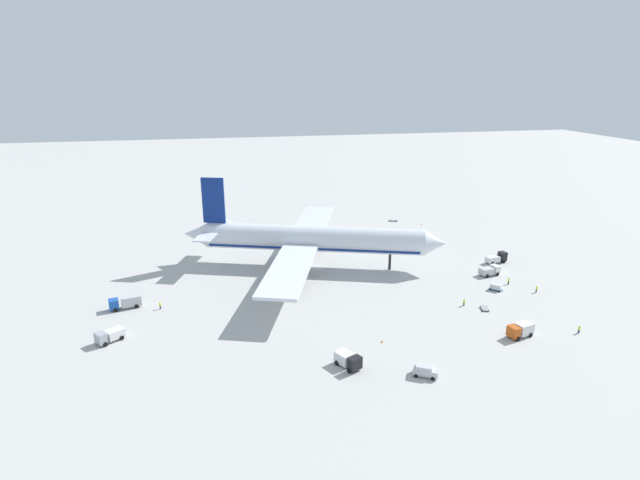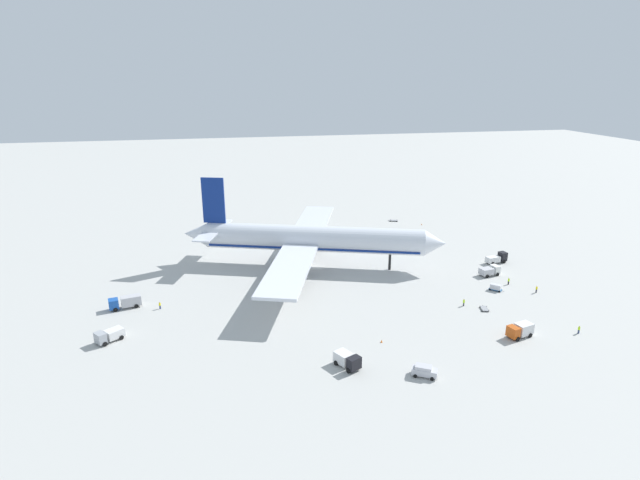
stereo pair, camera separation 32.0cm
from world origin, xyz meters
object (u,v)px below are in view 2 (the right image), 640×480
at_px(traffic_cone_0, 422,224).
at_px(baggage_cart_2, 496,287).
at_px(ground_worker_2, 160,305).
at_px(ground_worker_3, 579,330).
at_px(ground_worker_4, 509,281).
at_px(service_van, 424,371).
at_px(ground_worker_1, 537,289).
at_px(service_truck_1, 109,335).
at_px(airliner, 309,239).
at_px(ground_worker_0, 464,303).
at_px(service_truck_5, 126,302).
at_px(service_truck_2, 520,330).
at_px(service_truck_3, 490,271).
at_px(baggage_cart_1, 394,220).
at_px(service_truck_4, 347,360).
at_px(service_truck_0, 497,258).
at_px(traffic_cone_1, 382,341).
at_px(baggage_cart_0, 484,309).

bearing_deg(traffic_cone_0, baggage_cart_2, -94.93).
relative_size(ground_worker_2, ground_worker_3, 0.99).
bearing_deg(ground_worker_4, ground_worker_3, -90.27).
bearing_deg(service_van, ground_worker_1, 34.22).
height_order(service_truck_1, ground_worker_1, service_truck_1).
height_order(airliner, ground_worker_0, airliner).
bearing_deg(service_van, service_truck_5, 144.17).
xyz_separation_m(service_truck_2, ground_worker_3, (12.12, -1.25, -0.65)).
height_order(baggage_cart_2, ground_worker_4, ground_worker_4).
bearing_deg(service_truck_2, service_truck_3, 70.35).
height_order(ground_worker_1, traffic_cone_0, ground_worker_1).
height_order(ground_worker_0, ground_worker_3, ground_worker_3).
relative_size(ground_worker_4, traffic_cone_0, 3.12).
height_order(airliner, baggage_cart_1, airliner).
relative_size(service_van, baggage_cart_1, 1.28).
bearing_deg(service_truck_3, ground_worker_4, -77.16).
bearing_deg(airliner, service_truck_4, -93.36).
xyz_separation_m(baggage_cart_2, ground_worker_0, (-11.38, -6.23, -0.01)).
bearing_deg(service_truck_1, ground_worker_0, 0.13).
relative_size(service_truck_0, ground_worker_4, 3.60).
distance_m(ground_worker_2, traffic_cone_1, 48.84).
relative_size(service_truck_3, ground_worker_1, 3.24).
xyz_separation_m(ground_worker_3, traffic_cone_1, (-39.13, 4.73, -0.55)).
distance_m(baggage_cart_0, ground_worker_3, 18.62).
relative_size(ground_worker_3, traffic_cone_0, 2.96).
bearing_deg(baggage_cart_2, ground_worker_2, 175.32).
xyz_separation_m(service_truck_0, traffic_cone_1, (-44.42, -34.52, -1.08)).
distance_m(ground_worker_0, ground_worker_1, 20.25).
distance_m(service_van, ground_worker_3, 36.56).
height_order(ground_worker_0, ground_worker_1, ground_worker_1).
bearing_deg(service_truck_2, ground_worker_4, 62.81).
bearing_deg(ground_worker_4, service_truck_0, 69.91).
bearing_deg(service_truck_3, service_truck_1, -170.15).
bearing_deg(baggage_cart_2, traffic_cone_0, 85.07).
relative_size(service_truck_3, baggage_cart_1, 1.54).
relative_size(service_truck_5, ground_worker_1, 4.09).
distance_m(service_truck_1, service_truck_4, 45.85).
xyz_separation_m(service_truck_0, ground_worker_3, (-5.30, -39.25, -0.54)).
bearing_deg(service_truck_0, ground_worker_1, -94.35).
bearing_deg(baggage_cart_2, service_truck_4, -150.19).
height_order(ground_worker_4, traffic_cone_0, ground_worker_4).
bearing_deg(service_truck_0, baggage_cart_1, 106.19).
distance_m(traffic_cone_0, traffic_cone_1, 82.81).
bearing_deg(airliner, service_truck_5, -159.04).
height_order(baggage_cart_0, ground_worker_2, ground_worker_2).
bearing_deg(ground_worker_0, ground_worker_4, 28.33).
height_order(service_van, baggage_cart_2, service_van).
bearing_deg(airliner, baggage_cart_2, -32.25).
xyz_separation_m(service_truck_3, ground_worker_3, (1.34, -31.46, -0.46)).
xyz_separation_m(service_truck_0, ground_worker_2, (-86.93, -10.46, -0.55)).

